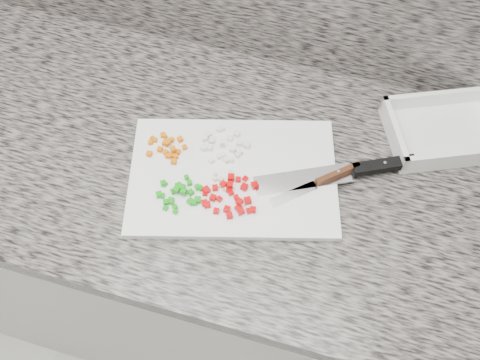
% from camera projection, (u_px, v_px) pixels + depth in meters
% --- Properties ---
extents(cabinet, '(3.92, 0.62, 0.86)m').
position_uv_depth(cabinet, '(209.00, 249.00, 1.48)').
color(cabinet, beige).
rests_on(cabinet, ground).
extents(countertop, '(3.96, 0.64, 0.04)m').
position_uv_depth(countertop, '(198.00, 159.00, 1.09)').
color(countertop, '#656059').
rests_on(countertop, cabinet).
extents(cutting_board, '(0.46, 0.36, 0.01)m').
position_uv_depth(cutting_board, '(233.00, 176.00, 1.04)').
color(cutting_board, white).
rests_on(cutting_board, countertop).
extents(carrot_pile, '(0.08, 0.07, 0.02)m').
position_uv_depth(carrot_pile, '(167.00, 147.00, 1.06)').
color(carrot_pile, '#D16104').
rests_on(carrot_pile, cutting_board).
extents(onion_pile, '(0.10, 0.09, 0.02)m').
position_uv_depth(onion_pile, '(224.00, 146.00, 1.06)').
color(onion_pile, silver).
rests_on(onion_pile, cutting_board).
extents(green_pepper_pile, '(0.09, 0.09, 0.02)m').
position_uv_depth(green_pepper_pile, '(180.00, 193.00, 1.00)').
color(green_pepper_pile, '#0D900D').
rests_on(green_pepper_pile, cutting_board).
extents(red_pepper_pile, '(0.11, 0.10, 0.02)m').
position_uv_depth(red_pepper_pile, '(231.00, 195.00, 1.00)').
color(red_pepper_pile, '#C20205').
rests_on(red_pepper_pile, cutting_board).
extents(garlic_pile, '(0.05, 0.05, 0.01)m').
position_uv_depth(garlic_pile, '(223.00, 181.00, 1.02)').
color(garlic_pile, beige).
rests_on(garlic_pile, cutting_board).
extents(chef_knife, '(0.30, 0.17, 0.02)m').
position_uv_depth(chef_knife, '(357.00, 170.00, 1.03)').
color(chef_knife, silver).
rests_on(chef_knife, cutting_board).
extents(paring_knife, '(0.15, 0.14, 0.02)m').
position_uv_depth(paring_knife, '(327.00, 179.00, 1.02)').
color(paring_knife, silver).
rests_on(paring_knife, cutting_board).
extents(tray, '(0.27, 0.24, 0.05)m').
position_uv_depth(tray, '(444.00, 131.00, 1.08)').
color(tray, white).
rests_on(tray, countertop).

